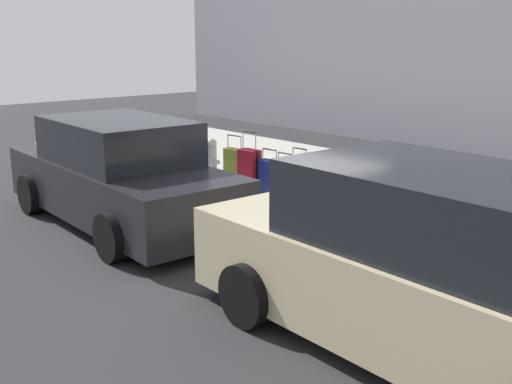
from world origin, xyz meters
TOP-DOWN VIEW (x-y plane):
  - ground_plane at (0.00, 0.00)m, footprint 40.00×40.00m
  - sidewalk_curb at (0.00, -2.50)m, footprint 18.00×5.00m
  - suitcase_red_0 at (-3.17, -0.73)m, footprint 0.42×0.21m
  - suitcase_teal_1 at (-2.71, -0.79)m, footprint 0.41×0.26m
  - suitcase_navy_2 at (-2.21, -0.85)m, footprint 0.51×0.24m
  - suitcase_maroon_3 at (-1.66, -0.81)m, footprint 0.51×0.26m
  - suitcase_olive_4 at (-1.13, -0.75)m, footprint 0.48×0.29m
  - suitcase_black_5 at (-0.67, -0.79)m, footprint 0.37×0.23m
  - suitcase_silver_6 at (-0.21, -0.79)m, footprint 0.46×0.21m
  - suitcase_red_7 at (0.23, -0.74)m, footprint 0.35×0.25m
  - suitcase_teal_8 at (0.64, -0.80)m, footprint 0.37×0.21m
  - suitcase_navy_9 at (1.05, -0.85)m, footprint 0.38×0.22m
  - suitcase_maroon_10 at (1.47, -0.75)m, footprint 0.38×0.28m
  - suitcase_olive_11 at (1.90, -0.77)m, footprint 0.41×0.23m
  - fire_hydrant at (2.59, -0.78)m, footprint 0.39×0.21m
  - bollard_post at (3.24, -0.63)m, footprint 0.16×0.16m
  - parked_car_beige_0 at (-3.80, 1.74)m, footprint 4.79×2.14m
  - parked_car_charcoal_1 at (1.58, 1.74)m, footprint 4.67×2.12m

SIDE VIEW (x-z plane):
  - ground_plane at x=0.00m, z-range 0.00..0.00m
  - sidewalk_curb at x=0.00m, z-range 0.00..0.14m
  - suitcase_red_0 at x=-3.17m, z-range -0.01..0.81m
  - suitcase_olive_4 at x=-1.13m, z-range 0.01..0.81m
  - suitcase_silver_6 at x=-0.21m, z-range 0.11..0.74m
  - suitcase_teal_8 at x=0.64m, z-range 0.04..0.82m
  - suitcase_navy_2 at x=-2.21m, z-range 0.11..0.75m
  - suitcase_navy_9 at x=1.05m, z-range 0.04..0.83m
  - suitcase_teal_1 at x=-2.71m, z-range 0.11..0.77m
  - suitcase_red_7 at x=0.23m, z-range 0.01..0.94m
  - suitcase_olive_11 at x=1.90m, z-range 0.01..0.95m
  - suitcase_maroon_3 at x=-1.66m, z-range 0.02..0.98m
  - suitcase_maroon_10 at x=1.47m, z-range -0.03..1.03m
  - suitcase_black_5 at x=-0.67m, z-range 0.11..0.94m
  - fire_hydrant at x=2.59m, z-range 0.16..0.95m
  - bollard_post at x=3.24m, z-range 0.14..1.07m
  - parked_car_charcoal_1 at x=1.58m, z-range -0.05..1.55m
  - parked_car_beige_0 at x=-3.80m, z-range -0.06..1.64m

